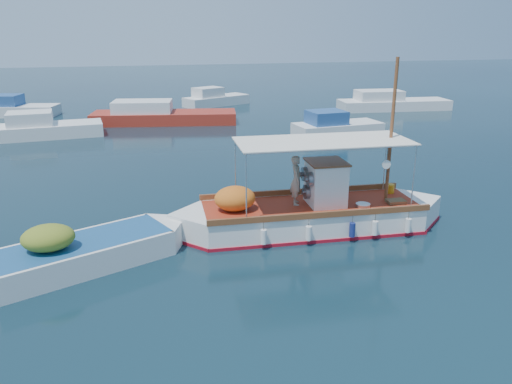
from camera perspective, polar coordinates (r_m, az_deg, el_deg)
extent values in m
plane|color=black|center=(16.18, 5.30, -5.33)|extent=(160.00, 160.00, 0.00)
cube|color=white|center=(16.86, 6.26, -3.15)|extent=(7.23, 2.74, 1.04)
cube|color=white|center=(16.20, -5.87, -4.04)|extent=(2.37, 2.37, 1.04)
cube|color=white|center=(18.20, 17.02, -2.23)|extent=(2.37, 2.37, 1.04)
cube|color=maroon|center=(16.97, 6.22, -4.13)|extent=(7.32, 2.82, 0.17)
cube|color=maroon|center=(16.68, 6.31, -1.54)|extent=(7.22, 2.55, 0.06)
cube|color=brown|center=(17.72, 5.19, 0.09)|extent=(7.20, 0.47, 0.19)
cube|color=brown|center=(15.58, 7.63, -2.60)|extent=(7.20, 0.47, 0.19)
cube|color=white|center=(16.60, 7.96, 0.95)|extent=(1.20, 1.29, 1.42)
cube|color=brown|center=(16.39, 8.08, 3.41)|extent=(1.30, 1.39, 0.06)
cylinder|color=slate|center=(16.05, 6.27, 1.47)|extent=(0.23, 0.48, 0.47)
cylinder|color=slate|center=(16.60, 5.66, 2.07)|extent=(0.23, 0.48, 0.47)
cylinder|color=slate|center=(16.48, 5.90, 0.04)|extent=(0.23, 0.48, 0.47)
cylinder|color=brown|center=(17.02, 15.22, 6.69)|extent=(0.12, 0.12, 4.74)
cylinder|color=brown|center=(16.78, 12.77, 5.39)|extent=(1.71, 0.16, 0.08)
cylinder|color=silver|center=(16.80, -2.37, 2.59)|extent=(0.04, 0.04, 2.13)
cylinder|color=silver|center=(14.83, -1.12, 0.45)|extent=(0.04, 0.04, 2.13)
cylinder|color=silver|center=(18.39, 14.54, 3.39)|extent=(0.04, 0.04, 2.13)
cylinder|color=silver|center=(16.60, 17.58, 1.54)|extent=(0.04, 0.04, 2.13)
cube|color=silver|center=(16.18, 7.71, 5.79)|extent=(5.71, 2.56, 0.04)
ellipsoid|color=orange|center=(15.99, -2.43, -0.75)|extent=(1.38, 1.20, 0.80)
cube|color=orange|center=(17.47, 9.69, -0.05)|extent=(0.25, 0.18, 0.38)
cylinder|color=orange|center=(18.35, 15.08, 0.37)|extent=(0.30, 0.30, 0.32)
cube|color=brown|center=(17.37, 15.69, -1.05)|extent=(0.64, 0.46, 0.11)
cylinder|color=#B2B2B2|center=(16.74, 12.13, -1.50)|extent=(0.50, 0.50, 0.11)
cylinder|color=white|center=(16.09, 14.69, 3.06)|extent=(0.29, 0.04, 0.28)
cylinder|color=white|center=(15.18, 0.88, -5.14)|extent=(0.20, 0.20, 0.46)
cylinder|color=navy|center=(15.97, 10.94, -4.26)|extent=(0.20, 0.20, 0.46)
cylinder|color=white|center=(16.75, 16.98, -3.66)|extent=(0.20, 0.20, 0.46)
imported|color=#A29A86|center=(16.44, 4.64, 1.36)|extent=(0.53, 0.68, 1.65)
cube|color=white|center=(15.08, -19.18, -7.06)|extent=(5.24, 3.69, 0.96)
cube|color=white|center=(15.89, -10.85, -5.01)|extent=(1.75, 1.75, 0.96)
cube|color=navy|center=(14.90, -19.36, -5.47)|extent=(5.16, 3.50, 0.05)
ellipsoid|color=olive|center=(14.55, -22.67, -4.85)|extent=(1.74, 1.61, 0.70)
cube|color=silver|center=(33.70, -22.61, 6.35)|extent=(6.60, 3.02, 1.00)
cube|color=silver|center=(33.61, -24.44, 7.66)|extent=(2.75, 2.28, 0.80)
cube|color=#A1291A|center=(36.31, -10.38, 8.22)|extent=(10.35, 4.47, 1.00)
cube|color=silver|center=(36.36, -12.85, 9.51)|extent=(4.35, 3.03, 0.80)
cube|color=silver|center=(31.92, 9.30, 6.92)|extent=(5.68, 2.74, 1.00)
cube|color=#295089|center=(31.37, 8.05, 8.45)|extent=(2.37, 2.08, 0.80)
cube|color=silver|center=(43.36, 15.46, 9.46)|extent=(9.25, 3.41, 1.00)
cube|color=silver|center=(42.70, 13.87, 10.69)|extent=(3.81, 2.53, 0.80)
cube|color=silver|center=(42.92, -25.59, 8.26)|extent=(6.35, 3.59, 1.00)
cube|color=#295089|center=(43.17, -26.86, 9.35)|extent=(2.77, 2.45, 0.80)
cube|color=silver|center=(44.32, -4.52, 10.24)|extent=(6.13, 4.37, 1.00)
cube|color=silver|center=(43.70, -5.50, 11.29)|extent=(2.85, 2.56, 0.80)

